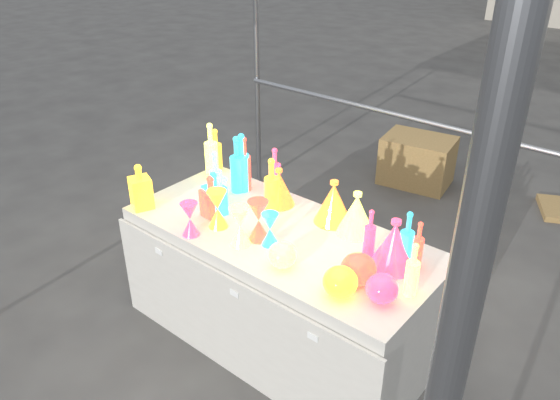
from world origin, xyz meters
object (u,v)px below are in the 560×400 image
Objects in this scene: bottle_0 at (216,149)px; globe_0 at (340,283)px; cardboard_box_closed at (417,161)px; decanter_0 at (140,186)px; display_table at (279,286)px; lampshade_0 at (333,201)px; hourglass_0 at (259,220)px.

bottle_0 is 1.78× the size of globe_0.
bottle_0 is (-0.51, -2.09, 0.67)m from cardboard_box_closed.
decanter_0 is 1.72× the size of globe_0.
lampshade_0 reaches higher than display_table.
globe_0 is at bearing -23.01° from bottle_0.
hourglass_0 is (-0.04, -0.12, 0.49)m from display_table.
lampshade_0 is at bearing -85.88° from cardboard_box_closed.
bottle_0 is 1.14× the size of lampshade_0.
globe_0 reaches higher than display_table.
hourglass_0 is (0.30, -2.57, 0.64)m from cardboard_box_closed.
hourglass_0 reaches higher than display_table.
decanter_0 is (0.04, -0.66, -0.01)m from bottle_0.
display_table is at bearing 156.85° from globe_0.
cardboard_box_closed is at bearing 108.70° from globe_0.
lampshade_0 is (0.50, -2.16, 0.65)m from cardboard_box_closed.
bottle_0 reaches higher than hourglass_0.
globe_0 is at bearing 25.43° from decanter_0.
bottle_0 is at bearing 116.27° from decanter_0.
hourglass_0 is (0.81, -0.48, -0.03)m from bottle_0.
globe_0 is (0.57, -0.24, 0.44)m from display_table.
display_table is at bearing -98.30° from lampshade_0.
bottle_0 is 1.04× the size of decanter_0.
display_table is 6.28× the size of bottle_0.
decanter_0 is at bearing -166.74° from hourglass_0.
decanter_0 is at bearing -159.56° from display_table.
hourglass_0 reaches higher than cardboard_box_closed.
cardboard_box_closed is 2.67m from hourglass_0.
display_table is 11.19× the size of globe_0.
bottle_0 reaches higher than lampshade_0.
cardboard_box_closed is 2.14× the size of bottle_0.
bottle_0 is 1.54m from globe_0.
decanter_0 is (-0.81, -0.30, 0.52)m from display_table.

